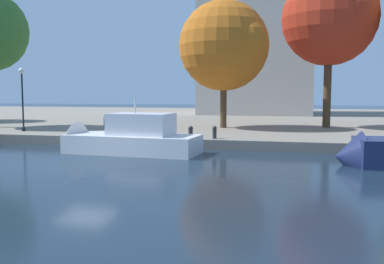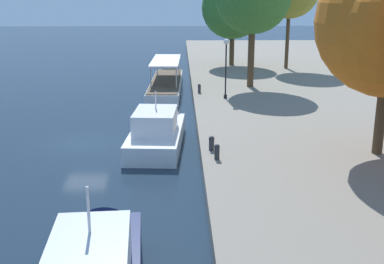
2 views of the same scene
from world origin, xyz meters
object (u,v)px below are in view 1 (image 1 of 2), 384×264
Objects in this scene: mooring_bollard_2 at (191,132)px; tree_2 at (332,20)px; mooring_bollard_1 at (215,132)px; tree_0 at (229,46)px; motor_yacht_1 at (122,142)px; lamp_post at (22,90)px.

tree_2 is (9.17, 10.94, 8.34)m from mooring_bollard_2.
tree_0 is (-0.38, 8.22, 6.22)m from mooring_bollard_1.
tree_0 is at bearing -107.51° from motor_yacht_1.
tree_2 is at bearing 21.82° from lamp_post.
mooring_bollard_2 is at bearing -8.32° from lamp_post.
mooring_bollard_1 is 10.31m from tree_0.
mooring_bollard_2 is at bearing -173.19° from mooring_bollard_1.
lamp_post is (-13.30, 1.94, 2.64)m from mooring_bollard_2.
lamp_post is (-9.98, 4.94, 3.01)m from motor_yacht_1.
mooring_bollard_1 is 0.06× the size of tree_2.
tree_0 is (4.44, 11.39, 6.60)m from motor_yacht_1.
motor_yacht_1 is 11.15× the size of mooring_bollard_2.
tree_0 is (1.11, 8.40, 6.23)m from mooring_bollard_2.
tree_0 is at bearing 92.62° from mooring_bollard_1.
lamp_post is at bearing -22.56° from motor_yacht_1.
mooring_bollard_2 is at bearing -97.55° from tree_0.
tree_0 reaches higher than lamp_post.
tree_2 is (22.47, 9.00, 5.70)m from lamp_post.
tree_0 is 8.71m from tree_2.
lamp_post is 0.37× the size of tree_2.
motor_yacht_1 is 1.87× the size of lamp_post.
lamp_post is (-14.79, 1.77, 2.63)m from mooring_bollard_1.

